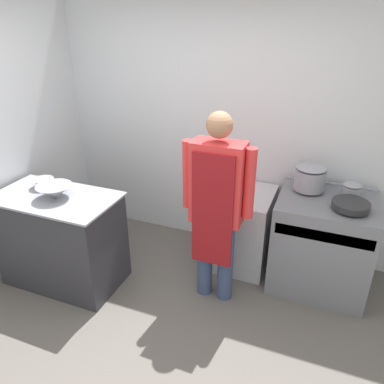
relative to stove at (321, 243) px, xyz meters
The scene contains 12 objects.
ground_plane 1.89m from the stove, 131.45° to the right, with size 14.00×14.00×0.00m, color #5B5651.
wall_back 1.57m from the stove, 159.96° to the left, with size 8.00×0.05×2.70m.
wall_left 3.09m from the stove, behind, with size 0.05×8.00×2.70m.
prep_counter 2.44m from the stove, 159.78° to the right, with size 1.13×0.64×0.91m.
stove is the anchor object (origin of this frame).
fridge_unit 0.81m from the stove, behind, with size 0.61×0.65×0.80m.
person_cook 1.15m from the stove, 148.46° to the right, with size 0.61×0.24×1.73m.
mixing_bowl 2.47m from the stove, 159.12° to the right, with size 0.31×0.31×0.12m.
small_bowl 2.66m from the stove, 163.98° to the right, with size 0.20×0.20×0.08m.
stock_pot 0.63m from the stove, 146.13° to the left, with size 0.28×0.28×0.23m.
saute_pan 0.54m from the stove, 36.56° to the right, with size 0.31×0.31×0.06m.
sauce_pot 0.57m from the stove, 37.05° to the left, with size 0.16×0.16×0.12m.
Camera 1 is at (1.16, -1.80, 2.40)m, focal length 35.00 mm.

